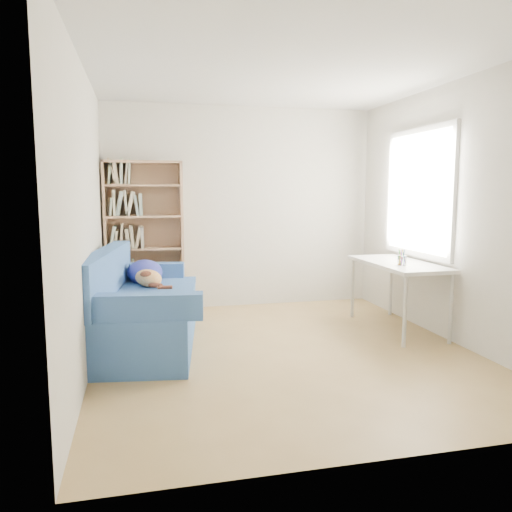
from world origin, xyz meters
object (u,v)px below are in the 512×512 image
(sofa, at_px, (141,309))
(pen_cup, at_px, (402,259))
(bookshelf, at_px, (145,244))
(desk, at_px, (398,268))

(sofa, bearing_deg, pen_cup, 1.90)
(bookshelf, bearing_deg, pen_cup, -31.64)
(desk, bearing_deg, sofa, 178.49)
(bookshelf, relative_size, pen_cup, 10.88)
(desk, bearing_deg, bookshelf, 152.71)
(pen_cup, bearing_deg, sofa, 173.77)
(sofa, bearing_deg, desk, 6.62)
(sofa, distance_m, desk, 2.77)
(desk, bearing_deg, pen_cup, -110.70)
(bookshelf, bearing_deg, desk, -27.29)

